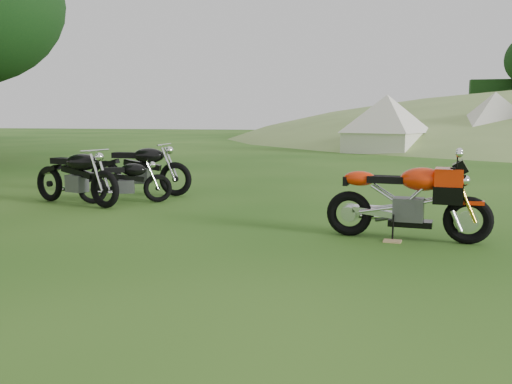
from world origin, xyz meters
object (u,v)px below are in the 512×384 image
(sport_motorcycle, at_px, (407,194))
(tent_left, at_px, (386,124))
(plywood_board, at_px, (392,241))
(vintage_moto_b, at_px, (125,180))
(tent_mid, at_px, (494,122))
(vintage_moto_c, at_px, (76,175))
(vintage_moto_d, at_px, (140,168))

(sport_motorcycle, height_order, tent_left, tent_left)
(plywood_board, height_order, vintage_moto_b, vintage_moto_b)
(tent_mid, bearing_deg, vintage_moto_b, -128.34)
(plywood_board, relative_size, tent_left, 0.08)
(sport_motorcycle, xyz_separation_m, tent_left, (-0.81, 18.43, 0.68))
(sport_motorcycle, distance_m, vintage_moto_b, 5.49)
(sport_motorcycle, height_order, vintage_moto_c, sport_motorcycle)
(vintage_moto_b, bearing_deg, sport_motorcycle, -44.28)
(plywood_board, relative_size, vintage_moto_d, 0.11)
(vintage_moto_b, relative_size, tent_mid, 0.54)
(tent_left, bearing_deg, sport_motorcycle, -65.39)
(vintage_moto_c, height_order, vintage_moto_d, vintage_moto_d)
(vintage_moto_b, bearing_deg, vintage_moto_c, -175.12)
(vintage_moto_c, xyz_separation_m, tent_left, (5.09, 16.87, 0.74))
(sport_motorcycle, distance_m, vintage_moto_d, 6.16)
(vintage_moto_c, bearing_deg, plywood_board, 1.40)
(tent_left, bearing_deg, plywood_board, -65.94)
(tent_mid, bearing_deg, tent_left, -172.59)
(plywood_board, xyz_separation_m, vintage_moto_b, (-4.94, 2.17, 0.43))
(plywood_board, relative_size, tent_mid, 0.07)
(vintage_moto_d, xyz_separation_m, tent_mid, (9.24, 17.01, 0.76))
(vintage_moto_c, bearing_deg, tent_mid, 80.53)
(vintage_moto_b, height_order, vintage_moto_d, vintage_moto_d)
(sport_motorcycle, xyz_separation_m, vintage_moto_d, (-5.34, 3.07, -0.04))
(plywood_board, relative_size, vintage_moto_b, 0.14)
(plywood_board, bearing_deg, vintage_moto_c, 162.97)
(vintage_moto_c, distance_m, tent_left, 17.63)
(vintage_moto_b, xyz_separation_m, vintage_moto_d, (-0.22, 1.08, 0.13))
(vintage_moto_d, xyz_separation_m, tent_left, (4.53, 15.37, 0.72))
(vintage_moto_b, bearing_deg, plywood_board, -46.81)
(sport_motorcycle, height_order, vintage_moto_b, sport_motorcycle)
(vintage_moto_d, relative_size, tent_mid, 0.71)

